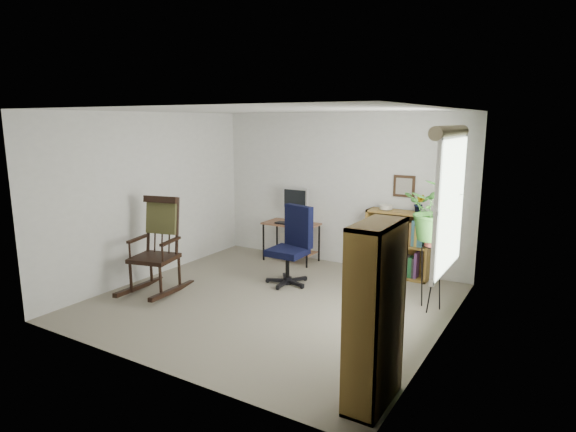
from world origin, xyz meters
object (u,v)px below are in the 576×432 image
Objects in this scene: desk at (291,242)px; tall_bookshelf at (375,315)px; rocking_chair at (153,245)px; low_bookshelf at (398,244)px; office_chair at (287,245)px.

tall_bookshelf reaches higher than desk.
rocking_chair is at bearing 164.81° from tall_bookshelf.
tall_bookshelf reaches higher than low_bookshelf.
low_bookshelf is 0.65× the size of tall_bookshelf.
office_chair is (0.54, -1.02, 0.24)m from desk.
office_chair is 1.67m from low_bookshelf.
desk is 1.18m from office_chair.
office_chair is 0.74× the size of tall_bookshelf.
desk is 1.77m from low_bookshelf.
low_bookshelf is at bearing 3.90° from desk.
rocking_chair is 0.86× the size of tall_bookshelf.
desk is 0.90× the size of low_bookshelf.
office_chair is at bearing 27.55° from rocking_chair.
desk is 4.13m from tall_bookshelf.
rocking_chair is 1.32× the size of low_bookshelf.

